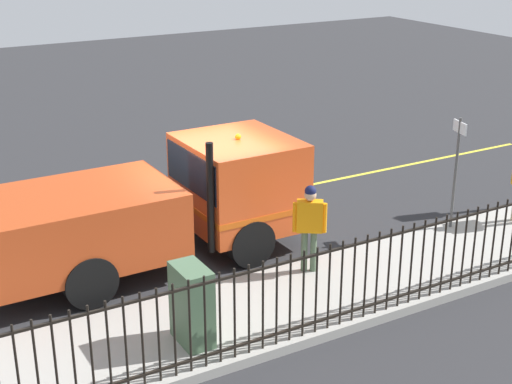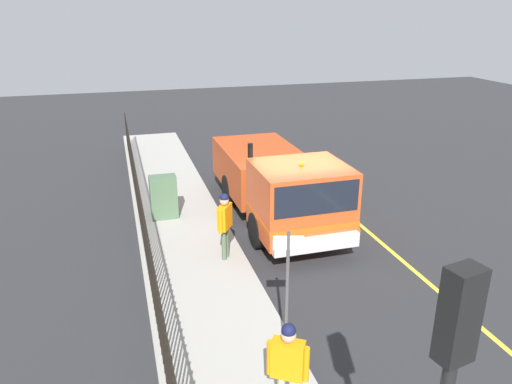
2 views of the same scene
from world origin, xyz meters
The scene contains 9 objects.
ground_plane centered at (0.00, 0.00, 0.00)m, with size 54.71×54.71×0.00m, color #2B2B2D.
sidewalk_slab centered at (3.01, 0.00, 0.08)m, with size 2.51×24.87×0.17m, color #A3A099.
lane_marking centered at (-2.06, 0.00, 0.00)m, with size 0.12×22.38×0.01m, color yellow.
work_truck centered at (0.18, -1.02, 1.26)m, with size 2.41×6.73×2.62m.
worker_standing centered at (2.25, 1.01, 1.20)m, with size 0.45×0.54×1.70m.
iron_fence centered at (4.14, 0.00, 0.92)m, with size 0.04×21.17×1.49m.
utility_cabinet centered at (3.41, -1.94, 0.81)m, with size 0.77×0.45×1.28m, color #4C6B4C.
traffic_cone centered at (-1.65, 0.11, 0.36)m, with size 0.50×0.50×0.71m, color orange.
street_sign centered at (2.01, 4.83, 1.66)m, with size 0.49×0.16×2.40m.
Camera 1 is at (12.71, -6.15, 6.45)m, focal length 52.39 mm.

